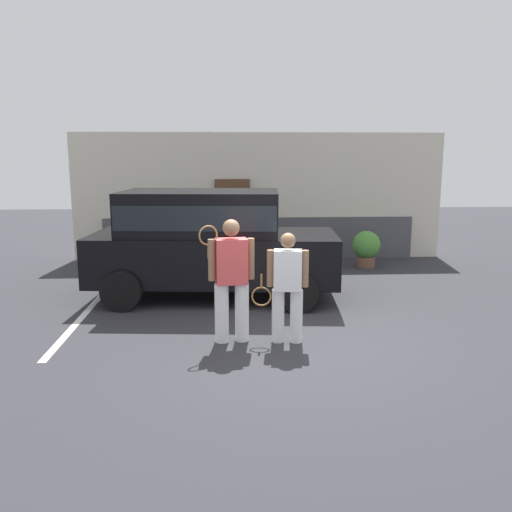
{
  "coord_description": "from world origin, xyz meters",
  "views": [
    {
      "loc": [
        -0.87,
        -7.48,
        2.7
      ],
      "look_at": [
        -0.38,
        1.2,
        1.05
      ],
      "focal_mm": 37.28,
      "sensor_mm": 36.0,
      "label": 1
    }
  ],
  "objects": [
    {
      "name": "parked_suv",
      "position": [
        -1.21,
        2.51,
        1.15
      ],
      "size": [
        4.74,
        2.47,
        2.05
      ],
      "rotation": [
        0.0,
        0.0,
        -0.08
      ],
      "color": "black",
      "rests_on": "ground_plane"
    },
    {
      "name": "ground_plane",
      "position": [
        0.0,
        0.0,
        0.0
      ],
      "size": [
        40.0,
        40.0,
        0.0
      ],
      "primitive_type": "plane",
      "color": "#2D2D33"
    },
    {
      "name": "tennis_player_man",
      "position": [
        -0.8,
        0.01,
        0.95
      ],
      "size": [
        0.8,
        0.33,
        1.81
      ],
      "rotation": [
        0.0,
        0.0,
        3.26
      ],
      "color": "white",
      "rests_on": "ground_plane"
    },
    {
      "name": "parking_stripe_0",
      "position": [
        -3.33,
        1.5,
        0.0
      ],
      "size": [
        0.12,
        4.4,
        0.01
      ],
      "primitive_type": "cube",
      "color": "silver",
      "rests_on": "ground_plane"
    },
    {
      "name": "tennis_player_woman",
      "position": [
        0.0,
        -0.06,
        0.84
      ],
      "size": [
        0.86,
        0.29,
        1.62
      ],
      "rotation": [
        0.0,
        0.0,
        3.03
      ],
      "color": "white",
      "rests_on": "ground_plane"
    },
    {
      "name": "house_frontage",
      "position": [
        -0.01,
        6.48,
        1.54
      ],
      "size": [
        9.64,
        0.4,
        3.28
      ],
      "color": "beige",
      "rests_on": "ground_plane"
    },
    {
      "name": "potted_plant_by_porch",
      "position": [
        2.54,
        5.11,
        0.5
      ],
      "size": [
        0.68,
        0.68,
        0.9
      ],
      "color": "brown",
      "rests_on": "ground_plane"
    }
  ]
}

